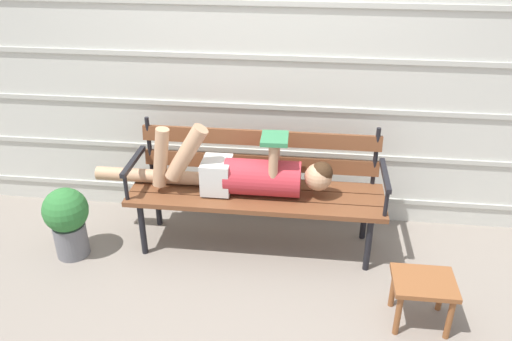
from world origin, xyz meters
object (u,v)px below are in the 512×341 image
at_px(park_bench, 257,183).
at_px(footstool, 423,289).
at_px(potted_plant, 67,219).
at_px(reclining_person, 242,173).

relative_size(park_bench, footstool, 4.94).
bearing_deg(potted_plant, park_bench, 14.35).
height_order(footstool, potted_plant, potted_plant).
distance_m(reclining_person, footstool, 1.39).
distance_m(park_bench, footstool, 1.32).
distance_m(park_bench, potted_plant, 1.36).
bearing_deg(reclining_person, potted_plant, -167.74).
xyz_separation_m(park_bench, reclining_person, (-0.10, -0.07, 0.11)).
bearing_deg(park_bench, potted_plant, -165.65).
bearing_deg(reclining_person, footstool, -29.32).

